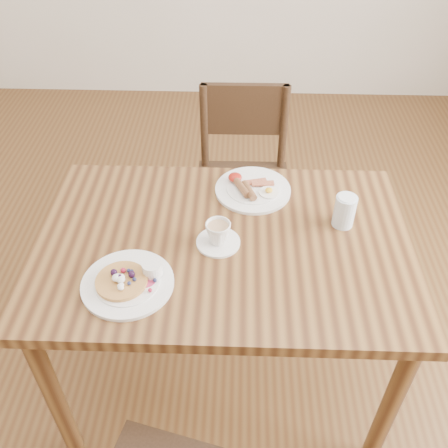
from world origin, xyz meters
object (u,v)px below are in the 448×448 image
breakfast_plate (252,189)px  teacup_saucer (218,235)px  pancake_plate (129,281)px  chair_far (243,176)px  water_glass (344,211)px  dining_table (224,262)px

breakfast_plate → teacup_saucer: teacup_saucer is taller
teacup_saucer → pancake_plate: bearing=-144.1°
pancake_plate → chair_far: bearing=69.7°
breakfast_plate → water_glass: size_ratio=2.42×
pancake_plate → teacup_saucer: bearing=35.9°
pancake_plate → breakfast_plate: 0.58m
teacup_saucer → water_glass: 0.42m
dining_table → breakfast_plate: (0.09, 0.26, 0.11)m
chair_far → water_glass: size_ratio=7.89×
water_glass → pancake_plate: bearing=-156.3°
breakfast_plate → teacup_saucer: size_ratio=1.93×
chair_far → breakfast_plate: bearing=93.0°
chair_far → water_glass: 0.76m
teacup_saucer → dining_table: bearing=37.0°
dining_table → pancake_plate: 0.35m
dining_table → teacup_saucer: size_ratio=8.57×
dining_table → teacup_saucer: bearing=-143.0°
breakfast_plate → chair_far: bearing=93.6°
dining_table → breakfast_plate: size_ratio=4.44×
breakfast_plate → dining_table: bearing=-109.2°
dining_table → teacup_saucer: teacup_saucer is taller
breakfast_plate → water_glass: (0.30, -0.17, 0.04)m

